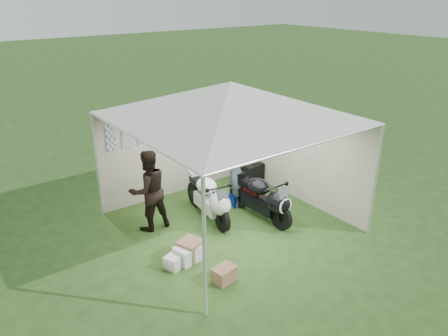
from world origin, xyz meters
The scene contains 12 objects.
ground centered at (0.00, 0.00, 0.00)m, with size 80.00×80.00×0.00m, color #264219.
canopy_tent centered at (0.00, 0.03, 2.58)m, with size 5.66×5.66×3.00m.
motorcycle_white centered at (-0.24, 0.39, 0.51)m, with size 0.59×1.86×0.92m.
motorcycle_black centered at (0.67, -0.27, 0.51)m, with size 0.45×1.85×0.91m.
paddock_stand centered at (0.64, 0.57, 0.14)m, with size 0.37×0.23×0.28m, color #112BB5.
person_dark_jacket centered at (-1.42, 0.84, 0.85)m, with size 0.83×0.64×1.70m, color black.
person_blue_jacket centered at (0.62, 0.59, 0.83)m, with size 0.61×0.40×1.66m, color slate.
equipment_box centered at (1.70, 1.32, 0.26)m, with size 0.52×0.42×0.52m, color black.
crate_0 centered at (-1.45, -0.63, 0.15)m, with size 0.45×0.35×0.30m, color silver.
crate_1 centered at (-1.36, -0.58, 0.18)m, with size 0.39×0.39×0.35m, color brown.
crate_2 centered at (-1.75, -0.66, 0.12)m, with size 0.32×0.27×0.24m, color silver.
crate_3 centered at (-1.28, -1.50, 0.13)m, with size 0.39×0.28×0.26m, color brown.
Camera 1 is at (-4.95, -6.41, 4.60)m, focal length 35.00 mm.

